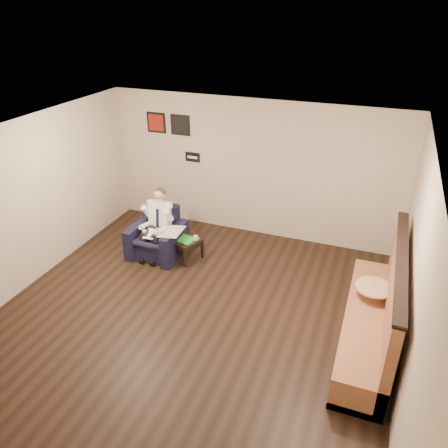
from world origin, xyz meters
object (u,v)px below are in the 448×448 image
(side_table, at_px, (186,248))
(cafe_table, at_px, (371,305))
(green_folder, at_px, (184,239))
(armchair, at_px, (156,233))
(banquette, at_px, (372,300))
(seated_man, at_px, (153,228))
(coffee_mug, at_px, (195,238))
(smartphone, at_px, (193,237))

(side_table, distance_m, cafe_table, 3.50)
(cafe_table, bearing_deg, green_folder, 168.21)
(armchair, xyz_separation_m, banquette, (3.99, -1.06, 0.27))
(side_table, xyz_separation_m, cafe_table, (3.43, -0.73, 0.14))
(side_table, height_order, banquette, banquette)
(cafe_table, bearing_deg, side_table, 168.00)
(seated_man, height_order, green_folder, seated_man)
(seated_man, height_order, banquette, banquette)
(coffee_mug, xyz_separation_m, smartphone, (-0.10, 0.08, -0.04))
(seated_man, distance_m, smartphone, 0.77)
(seated_man, xyz_separation_m, smartphone, (0.67, 0.30, -0.21))
(seated_man, bearing_deg, coffee_mug, 15.95)
(seated_man, xyz_separation_m, coffee_mug, (0.77, 0.22, -0.17))
(armchair, bearing_deg, seated_man, -90.00)
(seated_man, distance_m, cafe_table, 4.05)
(cafe_table, bearing_deg, seated_man, 172.27)
(armchair, distance_m, cafe_table, 4.06)
(side_table, bearing_deg, banquette, -18.23)
(side_table, bearing_deg, smartphone, 50.13)
(coffee_mug, distance_m, cafe_table, 3.32)
(coffee_mug, bearing_deg, seated_man, -163.74)
(side_table, height_order, cafe_table, cafe_table)
(side_table, xyz_separation_m, banquette, (3.42, -1.12, 0.52))
(green_folder, bearing_deg, seated_man, -161.70)
(side_table, distance_m, coffee_mug, 0.32)
(armchair, bearing_deg, cafe_table, -9.69)
(green_folder, distance_m, smartphone, 0.18)
(side_table, distance_m, smartphone, 0.26)
(seated_man, relative_size, coffee_mug, 14.31)
(armchair, bearing_deg, coffee_mug, 7.52)
(seated_man, xyz_separation_m, side_table, (0.57, 0.19, -0.42))
(seated_man, bearing_deg, side_table, 17.61)
(green_folder, bearing_deg, armchair, -173.58)
(cafe_table, bearing_deg, armchair, 170.62)
(smartphone, distance_m, banquette, 3.56)
(armchair, height_order, coffee_mug, armchair)
(smartphone, bearing_deg, seated_man, -123.22)
(side_table, xyz_separation_m, green_folder, (-0.03, -0.01, 0.21))
(green_folder, distance_m, cafe_table, 3.53)
(armchair, bearing_deg, smartphone, 15.06)
(seated_man, height_order, cafe_table, seated_man)
(seated_man, bearing_deg, cafe_table, -8.03)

